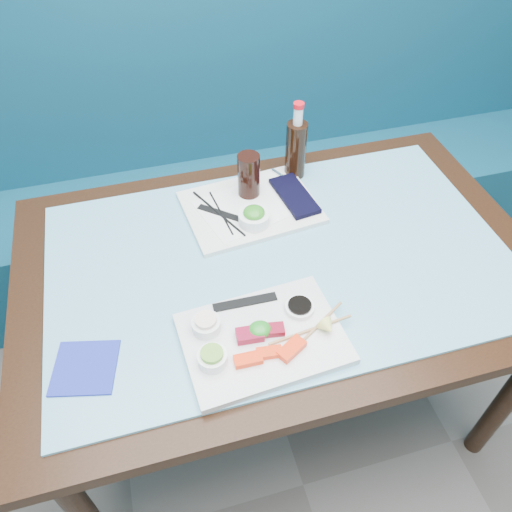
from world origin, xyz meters
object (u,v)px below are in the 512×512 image
object	(u,v)px
sashimi_plate	(263,338)
blue_napkin	(85,367)
cola_glass	(249,175)
serving_tray	(251,207)
cola_bottle_body	(296,150)
seaweed_bowl	(254,218)
dining_table	(280,280)
booth_bench	(220,183)

from	to	relation	value
sashimi_plate	blue_napkin	distance (m)	0.40
cola_glass	blue_napkin	bearing A→B (deg)	-136.78
serving_tray	cola_bottle_body	world-z (taller)	cola_bottle_body
serving_tray	seaweed_bowl	size ratio (longest dim) A/B	4.23
cola_bottle_body	dining_table	bearing A→B (deg)	-114.10
cola_glass	cola_bottle_body	xyz separation A→B (m)	(0.17, 0.07, 0.01)
booth_bench	cola_glass	bearing A→B (deg)	-91.64
booth_bench	dining_table	world-z (taller)	booth_bench
seaweed_bowl	blue_napkin	size ratio (longest dim) A/B	0.65
dining_table	seaweed_bowl	world-z (taller)	seaweed_bowl
booth_bench	serving_tray	size ratio (longest dim) A/B	7.99
booth_bench	sashimi_plate	bearing A→B (deg)	-96.30
sashimi_plate	blue_napkin	xyz separation A→B (m)	(-0.40, 0.04, -0.01)
booth_bench	sashimi_plate	distance (m)	1.15
cola_glass	seaweed_bowl	bearing A→B (deg)	-98.75
cola_bottle_body	blue_napkin	world-z (taller)	cola_bottle_body
sashimi_plate	seaweed_bowl	bearing A→B (deg)	73.58
cola_glass	cola_bottle_body	bearing A→B (deg)	22.71
seaweed_bowl	cola_glass	bearing A→B (deg)	81.25
cola_bottle_body	cola_glass	bearing A→B (deg)	-157.29
dining_table	blue_napkin	distance (m)	0.56
booth_bench	blue_napkin	bearing A→B (deg)	-116.43
booth_bench	cola_bottle_body	distance (m)	0.71
sashimi_plate	cola_glass	size ratio (longest dim) A/B	2.70
serving_tray	cola_glass	xyz separation A→B (m)	(0.01, 0.05, 0.07)
booth_bench	seaweed_bowl	bearing A→B (deg)	-92.97
dining_table	serving_tray	size ratio (longest dim) A/B	3.73
booth_bench	blue_napkin	xyz separation A→B (m)	(-0.52, -1.04, 0.39)
booth_bench	dining_table	size ratio (longest dim) A/B	2.14
booth_bench	cola_glass	distance (m)	0.74
cola_bottle_body	serving_tray	bearing A→B (deg)	-144.83
dining_table	cola_glass	distance (m)	0.32
dining_table	cola_glass	bearing A→B (deg)	93.49
booth_bench	seaweed_bowl	xyz separation A→B (m)	(-0.04, -0.70, 0.42)
booth_bench	serving_tray	world-z (taller)	booth_bench
sashimi_plate	cola_bottle_body	size ratio (longest dim) A/B	2.00
sashimi_plate	seaweed_bowl	world-z (taller)	seaweed_bowl
serving_tray	blue_napkin	size ratio (longest dim) A/B	2.74
dining_table	sashimi_plate	distance (m)	0.29
cola_bottle_body	seaweed_bowl	bearing A→B (deg)	-133.15
booth_bench	serving_tray	distance (m)	0.74
seaweed_bowl	blue_napkin	distance (m)	0.59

